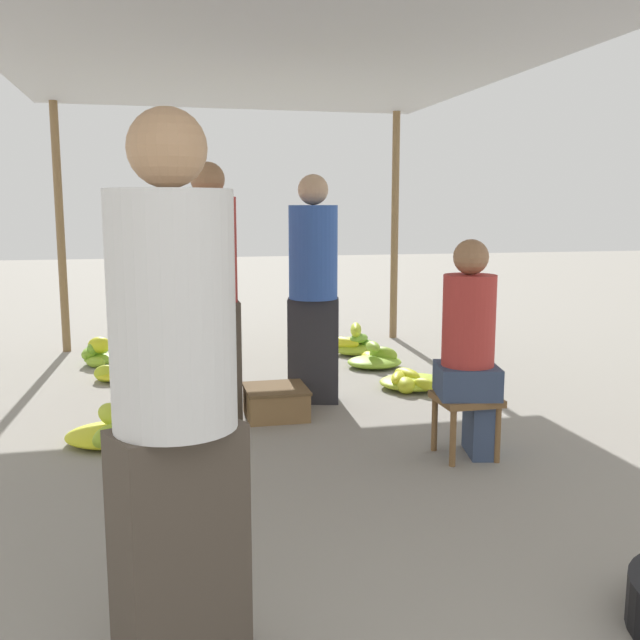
% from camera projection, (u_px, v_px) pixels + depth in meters
% --- Properties ---
extents(canopy_post_back_left, '(0.08, 0.08, 2.46)m').
position_uv_depth(canopy_post_back_left, '(60.00, 229.00, 7.02)').
color(canopy_post_back_left, olive).
rests_on(canopy_post_back_left, ground).
extents(canopy_post_back_right, '(0.08, 0.08, 2.46)m').
position_uv_depth(canopy_post_back_right, '(395.00, 227.00, 7.79)').
color(canopy_post_back_right, olive).
rests_on(canopy_post_back_right, ground).
extents(canopy_tarp, '(3.87, 6.49, 0.04)m').
position_uv_depth(canopy_tarp, '(288.00, 33.00, 4.28)').
color(canopy_tarp, '#B2B2B7').
rests_on(canopy_tarp, canopy_post_front_left).
extents(vendor_foreground, '(0.48, 0.48, 1.72)m').
position_uv_depth(vendor_foreground, '(175.00, 396.00, 2.09)').
color(vendor_foreground, '#4C4238').
rests_on(vendor_foreground, ground).
extents(stool, '(0.34, 0.34, 0.37)m').
position_uv_depth(stool, '(466.00, 407.00, 4.13)').
color(stool, brown).
rests_on(stool, ground).
extents(vendor_seated, '(0.40, 0.40, 1.27)m').
position_uv_depth(vendor_seated, '(470.00, 347.00, 4.08)').
color(vendor_seated, '#384766').
rests_on(vendor_seated, ground).
extents(banana_pile_left_0, '(0.42, 0.54, 0.26)m').
position_uv_depth(banana_pile_left_0, '(100.00, 354.00, 6.60)').
color(banana_pile_left_0, '#95C032').
rests_on(banana_pile_left_0, ground).
extents(banana_pile_left_1, '(0.59, 0.65, 0.24)m').
position_uv_depth(banana_pile_left_1, '(116.00, 431.00, 4.42)').
color(banana_pile_left_1, '#B1CB2C').
rests_on(banana_pile_left_1, ground).
extents(banana_pile_left_2, '(0.60, 0.51, 0.21)m').
position_uv_depth(banana_pile_left_2, '(130.00, 370.00, 6.05)').
color(banana_pile_left_2, '#BBCF2B').
rests_on(banana_pile_left_2, ground).
extents(banana_pile_right_0, '(0.51, 0.42, 0.31)m').
position_uv_depth(banana_pile_right_0, '(355.00, 344.00, 7.06)').
color(banana_pile_right_0, '#7CB636').
rests_on(banana_pile_right_0, ground).
extents(banana_pile_right_1, '(0.50, 0.53, 0.24)m').
position_uv_depth(banana_pile_right_1, '(375.00, 359.00, 6.52)').
color(banana_pile_right_1, '#B9CE2B').
rests_on(banana_pile_right_1, ground).
extents(banana_pile_right_2, '(0.56, 0.57, 0.15)m').
position_uv_depth(banana_pile_right_2, '(412.00, 382.00, 5.71)').
color(banana_pile_right_2, yellow).
rests_on(banana_pile_right_2, ground).
extents(crate_near, '(0.43, 0.43, 0.21)m').
position_uv_depth(crate_near, '(276.00, 402.00, 4.94)').
color(crate_near, olive).
rests_on(crate_near, ground).
extents(shopper_walking_mid, '(0.43, 0.43, 1.68)m').
position_uv_depth(shopper_walking_mid, '(313.00, 286.00, 5.22)').
color(shopper_walking_mid, '#2D2D33').
rests_on(shopper_walking_mid, ground).
extents(shopper_walking_far, '(0.39, 0.37, 1.74)m').
position_uv_depth(shopper_walking_far, '(210.00, 288.00, 4.81)').
color(shopper_walking_far, '#4C4238').
rests_on(shopper_walking_far, ground).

